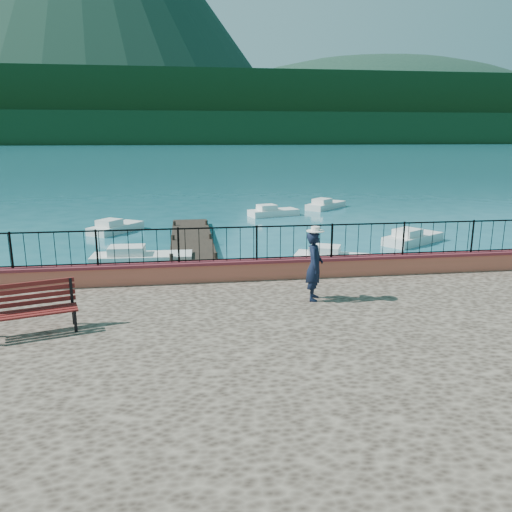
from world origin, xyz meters
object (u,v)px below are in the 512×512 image
object	(u,v)px
park_bench	(30,319)
boat_4	(274,210)
boat_2	(413,235)
boat_3	(116,225)
boat_0	(142,255)
boat_1	(337,255)
boat_5	(326,203)
person	(314,266)

from	to	relation	value
park_bench	boat_4	distance (m)	23.98
boat_2	boat_3	size ratio (longest dim) A/B	1.07
boat_0	boat_1	world-z (taller)	same
park_bench	boat_0	xyz separation A→B (m)	(1.45, 10.32, -1.11)
boat_1	boat_2	world-z (taller)	same
boat_1	boat_4	world-z (taller)	same
boat_5	boat_0	bearing A→B (deg)	-173.34
park_bench	boat_2	world-z (taller)	park_bench
boat_1	boat_4	bearing A→B (deg)	115.28
boat_2	boat_5	world-z (taller)	same
park_bench	boat_4	bearing A→B (deg)	51.52
boat_5	boat_3	bearing A→B (deg)	163.35
park_bench	boat_3	size ratio (longest dim) A/B	0.61
park_bench	boat_2	xyz separation A→B (m)	(14.50, 12.63, -1.11)
park_bench	boat_5	xyz separation A→B (m)	(13.57, 25.02, -1.11)
person	boat_0	xyz separation A→B (m)	(-4.97, 8.98, -1.68)
boat_4	boat_2	bearing A→B (deg)	-76.35
boat_1	boat_4	distance (m)	13.12
boat_2	boat_5	distance (m)	12.42
boat_2	boat_5	xyz separation A→B (m)	(-0.93, 12.39, 0.00)
person	boat_3	bearing A→B (deg)	40.11
park_bench	boat_1	bearing A→B (deg)	27.59
boat_4	boat_5	bearing A→B (deg)	17.30
park_bench	person	bearing A→B (deg)	-4.32
boat_0	boat_2	bearing A→B (deg)	12.15
boat_0	boat_4	world-z (taller)	same
park_bench	boat_3	world-z (taller)	park_bench
boat_0	boat_4	distance (m)	14.10
person	boat_5	xyz separation A→B (m)	(7.15, 23.69, -1.68)
boat_3	boat_0	bearing A→B (deg)	-130.21
boat_0	boat_5	distance (m)	19.05
boat_0	boat_4	size ratio (longest dim) A/B	1.26
boat_4	person	bearing A→B (deg)	-113.20
person	boat_1	distance (m)	8.43
boat_0	boat_2	size ratio (longest dim) A/B	1.17
park_bench	boat_4	world-z (taller)	park_bench
person	boat_1	bearing A→B (deg)	-4.42
park_bench	person	size ratio (longest dim) A/B	1.14
boat_2	boat_1	bearing A→B (deg)	-176.64
park_bench	person	xyz separation A→B (m)	(6.42, 1.33, 0.56)
boat_0	boat_4	xyz separation A→B (m)	(7.69, 11.82, 0.00)
boat_1	boat_5	world-z (taller)	same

